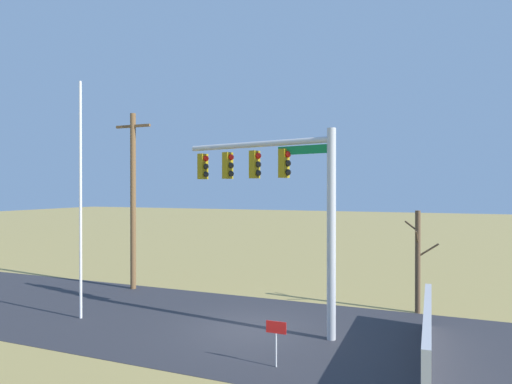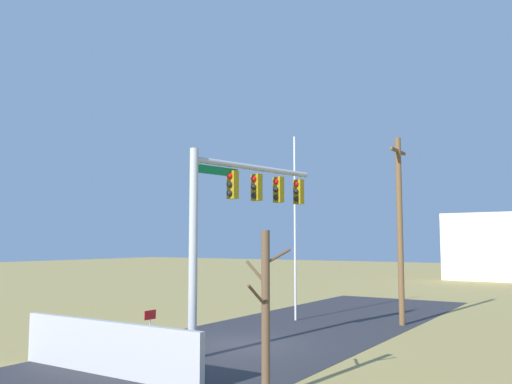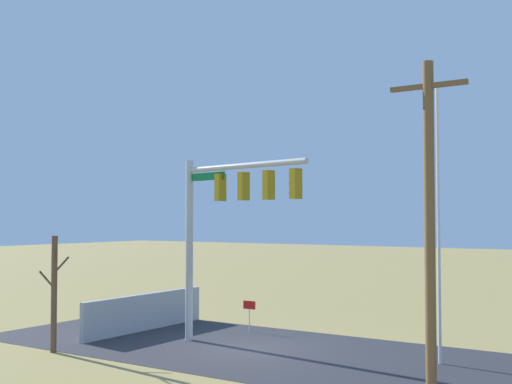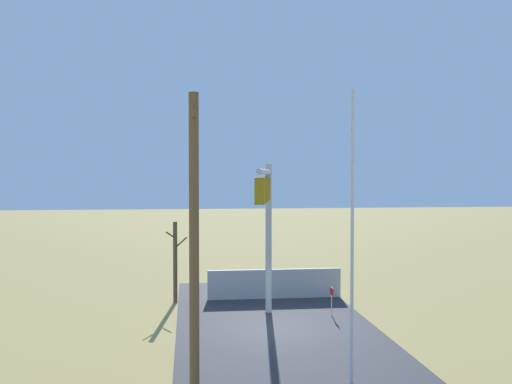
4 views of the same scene
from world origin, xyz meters
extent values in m
plane|color=#9E894C|center=(0.00, 0.00, 0.00)|extent=(160.00, 160.00, 0.00)
cube|color=#2D2D33|center=(-4.00, 0.00, 0.01)|extent=(28.00, 8.00, 0.01)
cube|color=#B7B5AD|center=(3.77, -0.04, 0.00)|extent=(6.00, 6.00, 0.01)
cube|color=#A8A8AD|center=(5.58, -0.75, 0.72)|extent=(0.20, 6.66, 1.45)
cylinder|color=#B2B5BA|center=(2.77, -0.04, 3.31)|extent=(0.28, 0.28, 6.62)
cylinder|color=#B2B5BA|center=(-0.02, 0.53, 6.27)|extent=(5.62, 1.34, 0.20)
cube|color=#0F7238|center=(1.77, 0.16, 5.99)|extent=(1.77, 0.39, 0.28)
cube|color=#937A0F|center=(1.10, 0.30, 5.57)|extent=(0.31, 0.40, 0.96)
sphere|color=red|center=(1.25, 0.27, 5.87)|extent=(0.22, 0.22, 0.22)
sphere|color=black|center=(1.25, 0.27, 5.57)|extent=(0.22, 0.22, 0.22)
sphere|color=black|center=(1.25, 0.27, 5.27)|extent=(0.22, 0.22, 0.22)
cube|color=#937A0F|center=(-0.05, 0.54, 5.57)|extent=(0.31, 0.40, 0.96)
sphere|color=red|center=(0.09, 0.51, 5.87)|extent=(0.22, 0.22, 0.22)
sphere|color=black|center=(0.09, 0.51, 5.57)|extent=(0.22, 0.22, 0.22)
sphere|color=black|center=(0.09, 0.51, 5.27)|extent=(0.22, 0.22, 0.22)
cube|color=#937A0F|center=(-1.21, 0.77, 5.57)|extent=(0.31, 0.40, 0.96)
sphere|color=red|center=(-1.06, 0.74, 5.87)|extent=(0.22, 0.22, 0.22)
sphere|color=black|center=(-1.06, 0.74, 5.57)|extent=(0.22, 0.22, 0.22)
sphere|color=black|center=(-1.06, 0.74, 5.27)|extent=(0.22, 0.22, 0.22)
cube|color=#937A0F|center=(-2.36, 1.01, 5.57)|extent=(0.31, 0.40, 0.96)
sphere|color=red|center=(-2.21, 0.98, 5.87)|extent=(0.22, 0.22, 0.22)
sphere|color=black|center=(-2.21, 0.98, 5.57)|extent=(0.22, 0.22, 0.22)
sphere|color=black|center=(-2.21, 0.98, 5.27)|extent=(0.22, 0.22, 0.22)
cylinder|color=silver|center=(-6.17, -1.23, 4.32)|extent=(0.10, 0.10, 8.63)
cylinder|color=brown|center=(-7.40, 3.38, 4.14)|extent=(0.26, 0.26, 8.28)
cube|color=brown|center=(-7.40, 3.38, 7.68)|extent=(1.90, 0.12, 0.12)
cylinder|color=brown|center=(5.19, 4.13, 1.95)|extent=(0.20, 0.20, 3.90)
cylinder|color=brown|center=(5.56, 4.13, 2.40)|extent=(0.78, 0.07, 0.57)
cylinder|color=brown|center=(4.96, 4.33, 3.28)|extent=(0.54, 0.47, 0.39)
cylinder|color=brown|center=(5.17, 3.85, 2.90)|extent=(0.12, 0.61, 0.55)
cylinder|color=silver|center=(1.87, -2.69, 0.45)|extent=(0.04, 0.04, 0.90)
cube|color=red|center=(1.87, -2.69, 1.06)|extent=(0.56, 0.02, 0.32)
camera|label=1|loc=(5.67, -13.54, 4.70)|focal=30.62mm
camera|label=2|loc=(15.95, 10.75, 3.62)|focal=37.43mm
camera|label=3|loc=(-12.45, 18.70, 4.47)|focal=45.55mm
camera|label=4|loc=(-22.36, 3.55, 6.16)|focal=40.20mm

